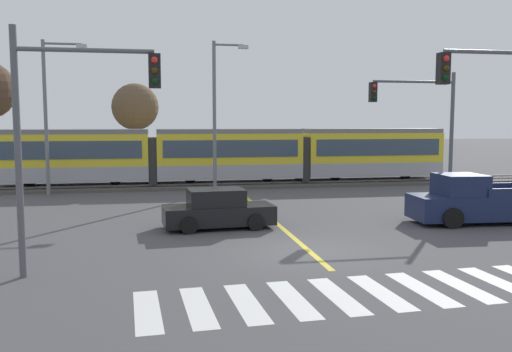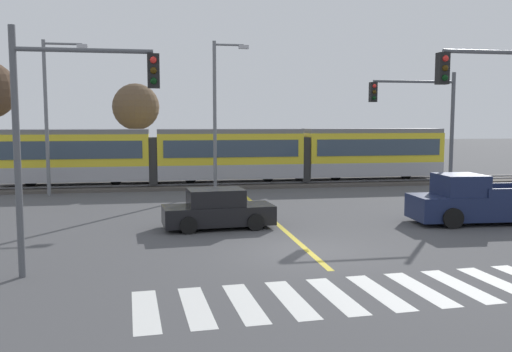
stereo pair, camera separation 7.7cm
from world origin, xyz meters
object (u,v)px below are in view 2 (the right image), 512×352
at_px(traffic_light_mid_right, 425,118).
at_px(light_rail_tram, 230,154).
at_px(pickup_truck, 475,202).
at_px(street_lamp_west, 50,108).
at_px(street_lamp_centre, 218,108).
at_px(sedan_crossing, 218,210).
at_px(traffic_light_near_left, 64,116).
at_px(bare_tree_west, 136,107).

bearing_deg(traffic_light_mid_right, light_rail_tram, 127.82).
bearing_deg(pickup_truck, street_lamp_west, 148.00).
relative_size(pickup_truck, street_lamp_centre, 0.64).
relative_size(sedan_crossing, pickup_truck, 0.78).
distance_m(light_rail_tram, street_lamp_centre, 4.38).
bearing_deg(traffic_light_near_left, pickup_truck, 18.15).
bearing_deg(traffic_light_mid_right, traffic_light_near_left, -148.70).
xyz_separation_m(traffic_light_near_left, street_lamp_centre, (5.71, 15.97, 0.62)).
height_order(light_rail_tram, traffic_light_mid_right, traffic_light_mid_right).
bearing_deg(light_rail_tram, bare_tree_west, 135.14).
relative_size(street_lamp_west, bare_tree_west, 1.25).
height_order(sedan_crossing, street_lamp_centre, street_lamp_centre).
xyz_separation_m(street_lamp_centre, bare_tree_west, (-4.92, 9.15, 0.25)).
xyz_separation_m(pickup_truck, bare_tree_west, (-14.11, 20.24, 4.24)).
relative_size(light_rail_tram, sedan_crossing, 6.49).
xyz_separation_m(traffic_light_near_left, street_lamp_west, (-3.39, 16.32, 0.61)).
height_order(light_rail_tram, pickup_truck, light_rail_tram).
xyz_separation_m(traffic_light_near_left, bare_tree_west, (0.79, 25.12, 0.87)).
height_order(pickup_truck, bare_tree_west, bare_tree_west).
bearing_deg(sedan_crossing, traffic_light_mid_right, 17.80).
bearing_deg(sedan_crossing, traffic_light_near_left, -128.83).
distance_m(pickup_truck, street_lamp_centre, 14.95).
relative_size(traffic_light_near_left, street_lamp_west, 0.77).
bearing_deg(street_lamp_centre, pickup_truck, -50.32).
xyz_separation_m(light_rail_tram, street_lamp_centre, (-1.06, -3.20, 2.79)).
distance_m(light_rail_tram, street_lamp_west, 10.91).
distance_m(traffic_light_near_left, traffic_light_mid_right, 17.22).
relative_size(pickup_truck, traffic_light_mid_right, 0.86).
bearing_deg(sedan_crossing, street_lamp_west, 126.87).
distance_m(sedan_crossing, street_lamp_west, 13.91).
bearing_deg(street_lamp_west, pickup_truck, -32.00).
distance_m(light_rail_tram, sedan_crossing, 13.73).
bearing_deg(street_lamp_centre, bare_tree_west, 118.25).
bearing_deg(light_rail_tram, street_lamp_west, -164.32).
relative_size(sedan_crossing, street_lamp_centre, 0.50).
height_order(traffic_light_near_left, street_lamp_centre, street_lamp_centre).
bearing_deg(light_rail_tram, sedan_crossing, -99.22).
relative_size(light_rail_tram, street_lamp_west, 3.31).
bearing_deg(street_lamp_centre, traffic_light_near_left, -109.67).
distance_m(sedan_crossing, bare_tree_west, 20.28).
bearing_deg(bare_tree_west, street_lamp_centre, -61.75).
distance_m(pickup_truck, bare_tree_west, 25.03).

